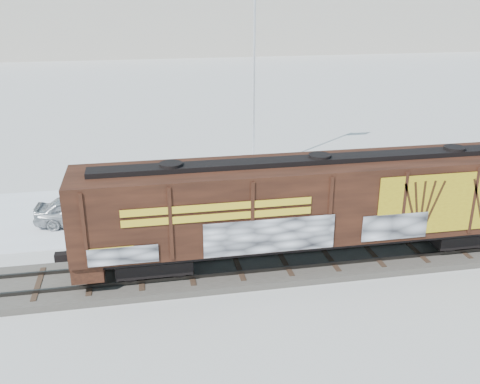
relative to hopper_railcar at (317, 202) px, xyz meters
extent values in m
plane|color=white|center=(-3.35, 0.01, -2.90)|extent=(500.00, 500.00, 0.00)
cube|color=#59544C|center=(-3.35, 0.01, -2.76)|extent=(50.00, 3.40, 0.28)
cube|color=#33302D|center=(-3.35, -0.71, -2.55)|extent=(50.00, 0.10, 0.15)
cube|color=#33302D|center=(-3.35, 0.73, -2.55)|extent=(50.00, 0.10, 0.15)
cube|color=white|center=(-3.35, 7.51, -2.89)|extent=(40.00, 8.00, 0.03)
cube|color=white|center=(-3.35, 95.01, 3.10)|extent=(360.00, 40.00, 12.00)
cube|color=black|center=(-6.82, 0.01, -2.02)|extent=(3.00, 2.00, 0.90)
cube|color=black|center=(6.81, 0.01, -2.02)|extent=(3.00, 2.00, 0.90)
cylinder|color=black|center=(-7.77, -0.77, -2.02)|extent=(0.90, 0.12, 0.90)
cube|color=black|center=(0.00, 0.01, -1.50)|extent=(19.81, 2.40, 0.25)
cube|color=#3E1D10|center=(0.00, 0.01, 0.18)|extent=(19.81, 3.00, 3.11)
cube|color=black|center=(0.00, 0.01, 1.84)|extent=(18.23, 0.90, 0.20)
cube|color=gold|center=(5.34, -1.53, 0.18)|extent=(6.74, 0.03, 2.52)
cube|color=gold|center=(-4.36, -1.53, 0.53)|extent=(7.13, 0.02, 0.70)
cube|color=white|center=(-2.38, -1.54, -0.62)|extent=(5.15, 0.03, 1.40)
cylinder|color=silver|center=(0.10, 12.97, -2.80)|extent=(0.90, 0.90, 0.20)
cylinder|color=silver|center=(0.10, 12.97, 3.72)|extent=(0.14, 0.14, 13.24)
imported|color=#AEB1B6|center=(-10.25, 6.25, -2.13)|extent=(4.51, 2.16, 1.49)
imported|color=silver|center=(-7.21, 5.82, -2.20)|extent=(4.34, 2.79, 1.35)
imported|color=#212529|center=(1.42, 5.59, -2.27)|extent=(4.38, 2.25, 1.22)
camera|label=1|loc=(-7.01, -19.54, 8.23)|focal=40.00mm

